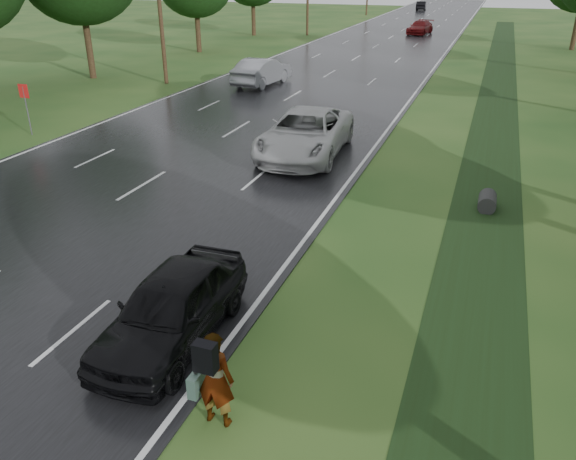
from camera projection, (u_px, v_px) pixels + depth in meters
The scene contains 12 objects.
road at pixel (369, 51), 51.25m from camera, with size 14.00×180.00×0.04m, color black.
edge_stripe_east at pixel (445, 54), 49.17m from camera, with size 0.12×180.00×0.01m, color silver.
edge_stripe_west at pixel (299, 47), 53.31m from camera, with size 0.12×180.00×0.01m, color silver.
center_line at pixel (369, 50), 51.24m from camera, with size 0.12×180.00×0.01m, color silver.
drainage_ditch at pixel (494, 137), 25.35m from camera, with size 2.20×120.00×0.56m.
road_sign at pixel (25, 99), 25.09m from camera, with size 0.50×0.06×2.30m.
pedestrian at pixel (214, 378), 9.19m from camera, with size 0.80×0.73×1.81m.
white_pickup at pixel (305, 134), 22.54m from camera, with size 2.97×6.43×1.79m, color silver.
dark_sedan at pixel (172, 307), 11.35m from camera, with size 1.78×4.42×1.51m, color black.
silver_sedan at pixel (262, 72), 36.00m from camera, with size 1.80×5.16×1.70m, color gray.
far_car_red at pixel (420, 27), 62.99m from camera, with size 2.01×4.93×1.43m, color maroon.
far_car_dark at pixel (421, 6), 96.68m from camera, with size 1.54×4.41×1.45m, color black.
Camera 1 is at (11.13, -7.71, 7.05)m, focal length 35.00 mm.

